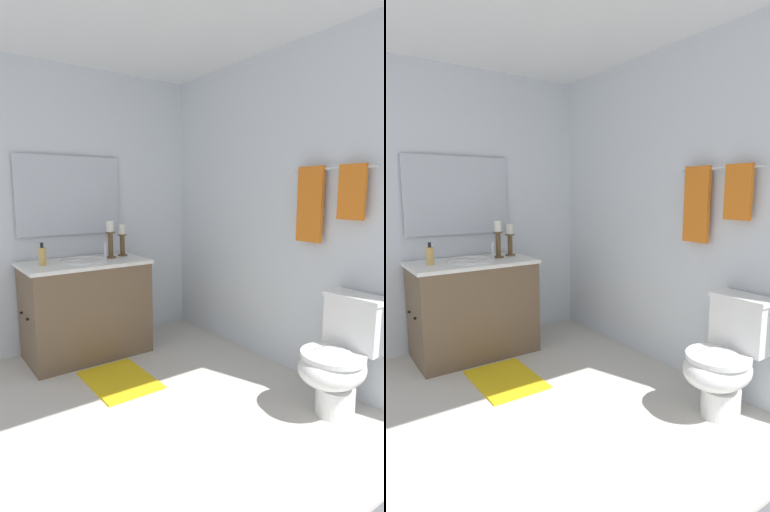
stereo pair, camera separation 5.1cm
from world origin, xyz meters
TOP-DOWN VIEW (x-y plane):
  - floor at (0.00, 0.00)m, footprint 2.71×2.70m
  - wall_back at (0.00, 1.35)m, footprint 2.71×0.04m
  - wall_left at (-1.35, 0.00)m, footprint 0.04×2.70m
  - vanity_cabinet at (-1.03, 0.14)m, footprint 0.58×1.02m
  - sink_basin at (-1.03, 0.14)m, footprint 0.40×0.40m
  - mirror at (-1.31, 0.14)m, footprint 0.02×0.92m
  - candle_holder_tall at (-1.11, 0.53)m, footprint 0.09×0.09m
  - candle_holder_short at (-1.06, 0.39)m, footprint 0.09×0.09m
  - soap_bottle at (-1.04, -0.19)m, footprint 0.06×0.06m
  - toilet at (0.79, 1.07)m, footprint 0.39×0.54m
  - towel_bar at (0.52, 1.29)m, footprint 0.64×0.02m
  - towel_near_vanity at (0.36, 1.27)m, footprint 0.20×0.03m
  - towel_center at (0.68, 1.27)m, footprint 0.18×0.03m
  - bath_mat at (-0.40, 0.14)m, footprint 0.60×0.44m

SIDE VIEW (x-z plane):
  - floor at x=0.00m, z-range -0.02..0.00m
  - bath_mat at x=-0.40m, z-range 0.00..0.02m
  - toilet at x=0.79m, z-range -0.01..0.74m
  - vanity_cabinet at x=-1.03m, z-range 0.00..0.82m
  - sink_basin at x=-1.03m, z-range 0.65..0.90m
  - soap_bottle at x=-1.04m, z-range 0.80..0.98m
  - candle_holder_tall at x=-1.11m, z-range 0.82..1.11m
  - candle_holder_short at x=-1.06m, z-range 0.83..1.15m
  - wall_back at x=0.00m, z-range 0.00..2.45m
  - wall_left at x=-1.35m, z-range 0.00..2.45m
  - towel_near_vanity at x=0.36m, z-range 1.04..1.56m
  - mirror at x=-1.31m, z-range 1.02..1.69m
  - towel_center at x=0.68m, z-range 1.21..1.56m
  - towel_bar at x=0.52m, z-range 1.53..1.55m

